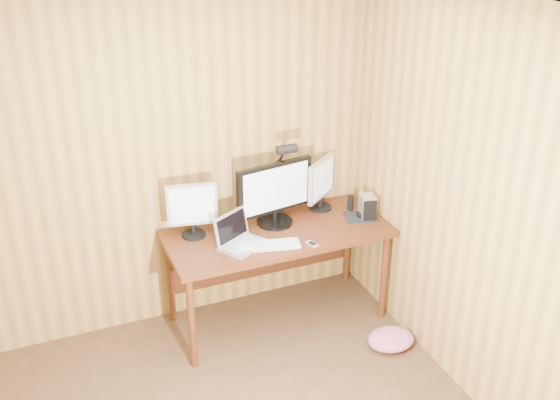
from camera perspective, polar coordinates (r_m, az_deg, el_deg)
room_shell at (r=2.86m, az=-5.12°, el=-11.67°), size 4.00×4.00×4.00m
desk at (r=4.81m, az=-0.56°, el=-3.63°), size 1.60×0.70×0.75m
monitor_center at (r=4.69m, az=-0.46°, el=0.65°), size 0.60×0.26×0.47m
monitor_left at (r=4.57m, az=-7.66°, el=-0.77°), size 0.35×0.17×0.40m
monitor_right at (r=4.93m, az=3.60°, el=1.51°), size 0.30×0.24×0.40m
laptop at (r=4.51m, az=-3.64°, el=-3.27°), size 0.39×0.36×0.22m
keyboard at (r=4.49m, az=-1.11°, el=-3.95°), size 0.47×0.24×0.02m
mousepad at (r=4.93m, az=7.03°, el=-1.45°), size 0.28×0.25×0.00m
mouse at (r=4.92m, az=7.04°, el=-1.25°), size 0.10×0.12×0.04m
hard_drive at (r=4.91m, az=7.60°, el=-0.56°), size 0.13×0.17×0.17m
phone at (r=4.52m, az=2.83°, el=-3.84°), size 0.07×0.10×0.01m
speaker at (r=5.00m, az=6.16°, el=-0.25°), size 0.05×0.05×0.11m
desk_lamp at (r=4.72m, az=0.26°, el=2.78°), size 0.15×0.21×0.64m
fabric_pile at (r=4.85m, az=9.64°, el=-11.87°), size 0.41×0.36×0.11m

